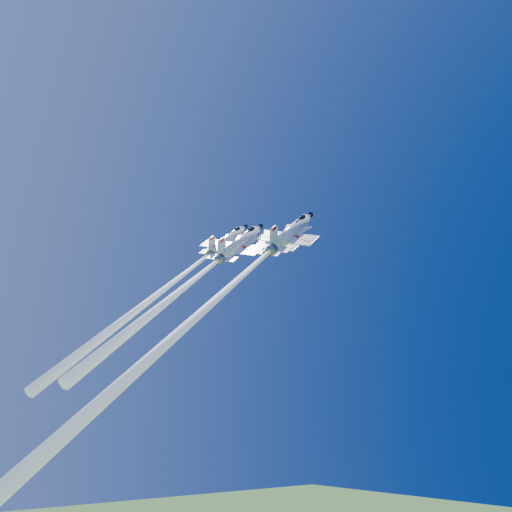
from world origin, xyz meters
TOP-DOWN VIEW (x-y plane):
  - jet_lead at (-7.81, -1.61)m, footprint 40.36×22.01m
  - jet_left at (-17.61, -0.01)m, footprint 36.95×19.60m
  - jet_right at (-16.32, -10.55)m, footprint 51.63×28.04m
  - jet_slot at (-16.32, -4.35)m, footprint 35.24×17.77m

SIDE VIEW (x-z plane):
  - jet_right at x=-16.32m, z-range 40.46..92.43m
  - jet_slot at x=-16.32m, z-range 53.24..87.91m
  - jet_left at x=-17.61m, z-range 52.23..89.20m
  - jet_lead at x=-7.81m, z-range 50.67..91.35m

